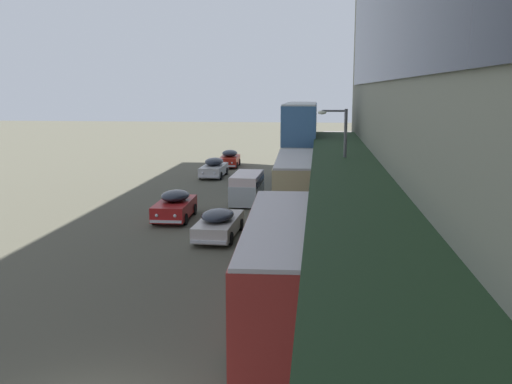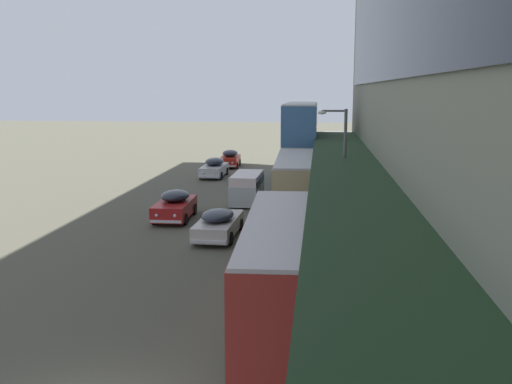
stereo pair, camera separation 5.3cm
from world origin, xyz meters
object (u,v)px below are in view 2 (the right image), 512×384
(pedestrian_at_kerb, at_px, (374,300))
(street_lamp, at_px, (341,160))
(sedan_lead_mid, at_px, (218,223))
(transit_bus_kerbside_rear, at_px, (297,182))
(sedan_lead_near, at_px, (214,168))
(sedan_oncoming_front, at_px, (175,205))
(transit_bus_kerbside_far, at_px, (283,263))
(sedan_trailing_near, at_px, (230,159))
(transit_bus_kerbside_front, at_px, (301,141))
(vw_van, at_px, (247,186))

(pedestrian_at_kerb, height_order, street_lamp, street_lamp)
(street_lamp, bearing_deg, pedestrian_at_kerb, -87.32)
(street_lamp, bearing_deg, sedan_lead_mid, -165.41)
(transit_bus_kerbside_rear, relative_size, street_lamp, 1.58)
(sedan_lead_mid, xyz_separation_m, sedan_lead_near, (-3.89, 19.94, 0.07))
(sedan_oncoming_front, relative_size, sedan_lead_near, 0.95)
(transit_bus_kerbside_far, bearing_deg, sedan_lead_mid, 110.94)
(transit_bus_kerbside_far, xyz_separation_m, sedan_trailing_near, (-7.43, 36.58, -1.11))
(sedan_lead_mid, xyz_separation_m, street_lamp, (6.09, 1.59, 3.10))
(transit_bus_kerbside_front, height_order, street_lamp, street_lamp)
(transit_bus_kerbside_front, height_order, sedan_oncoming_front, transit_bus_kerbside_front)
(transit_bus_kerbside_rear, xyz_separation_m, transit_bus_kerbside_far, (0.14, -15.76, -0.07))
(sedan_oncoming_front, xyz_separation_m, street_lamp, (9.29, -2.16, 3.02))
(sedan_trailing_near, bearing_deg, sedan_lead_near, -93.10)
(sedan_trailing_near, height_order, sedan_lead_mid, sedan_trailing_near)
(sedan_trailing_near, relative_size, sedan_lead_near, 0.90)
(sedan_lead_near, relative_size, vw_van, 1.05)
(transit_bus_kerbside_rear, bearing_deg, transit_bus_kerbside_front, 91.14)
(transit_bus_kerbside_front, relative_size, pedestrian_at_kerb, 5.45)
(sedan_lead_mid, bearing_deg, transit_bus_kerbside_rear, 56.24)
(transit_bus_kerbside_far, bearing_deg, vw_van, 100.51)
(transit_bus_kerbside_front, distance_m, sedan_oncoming_front, 15.31)
(transit_bus_kerbside_rear, height_order, pedestrian_at_kerb, transit_bus_kerbside_rear)
(transit_bus_kerbside_rear, bearing_deg, transit_bus_kerbside_far, -89.48)
(transit_bus_kerbside_rear, distance_m, sedan_lead_near, 16.29)
(vw_van, xyz_separation_m, street_lamp, (5.76, -7.41, 2.73))
(sedan_oncoming_front, bearing_deg, sedan_lead_mid, -49.52)
(sedan_trailing_near, relative_size, street_lamp, 0.69)
(transit_bus_kerbside_front, relative_size, street_lamp, 1.62)
(sedan_lead_mid, bearing_deg, vw_van, 87.87)
(transit_bus_kerbside_front, bearing_deg, transit_bus_kerbside_rear, -88.86)
(transit_bus_kerbside_front, relative_size, vw_van, 2.21)
(transit_bus_kerbside_rear, distance_m, pedestrian_at_kerb, 17.04)
(pedestrian_at_kerb, bearing_deg, sedan_lead_near, 108.80)
(transit_bus_kerbside_far, height_order, sedan_lead_near, transit_bus_kerbside_far)
(transit_bus_kerbside_far, bearing_deg, transit_bus_kerbside_rear, 90.52)
(transit_bus_kerbside_front, height_order, transit_bus_kerbside_rear, transit_bus_kerbside_front)
(transit_bus_kerbside_far, bearing_deg, pedestrian_at_kerb, -19.66)
(transit_bus_kerbside_front, xyz_separation_m, vw_van, (-3.18, -8.27, -2.31))
(transit_bus_kerbside_rear, distance_m, sedan_lead_mid, 6.85)
(transit_bus_kerbside_rear, xyz_separation_m, sedan_lead_near, (-7.64, 14.34, -1.18))
(sedan_oncoming_front, height_order, pedestrian_at_kerb, pedestrian_at_kerb)
(sedan_oncoming_front, xyz_separation_m, vw_van, (3.53, 5.25, 0.29))
(transit_bus_kerbside_rear, xyz_separation_m, vw_van, (-3.41, 3.39, -0.88))
(transit_bus_kerbside_rear, bearing_deg, sedan_lead_mid, -123.76)
(pedestrian_at_kerb, bearing_deg, sedan_lead_mid, 120.94)
(transit_bus_kerbside_front, height_order, transit_bus_kerbside_far, transit_bus_kerbside_front)
(transit_bus_kerbside_front, height_order, sedan_lead_mid, transit_bus_kerbside_front)
(sedan_lead_near, height_order, street_lamp, street_lamp)
(sedan_lead_mid, height_order, pedestrian_at_kerb, pedestrian_at_kerb)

